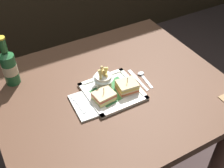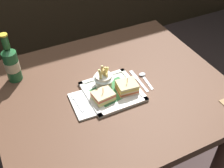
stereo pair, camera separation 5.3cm
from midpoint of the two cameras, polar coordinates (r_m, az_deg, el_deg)
name	(u,v)px [view 1 (the left image)]	position (r m, az deg, el deg)	size (l,w,h in m)	color
dining_table	(112,107)	(1.47, -1.12, -4.56)	(1.11, 0.94, 0.73)	#533424
square_plate	(112,92)	(1.35, -1.02, -1.56)	(0.25, 0.25, 0.02)	white
sandwich_half_left	(104,96)	(1.29, -2.78, -2.49)	(0.10, 0.09, 0.07)	#DDC381
sandwich_half_right	(127,87)	(1.33, 1.90, -0.56)	(0.10, 0.09, 0.08)	#D8B08C
fries_cup	(103,78)	(1.35, -2.88, 1.12)	(0.10, 0.10, 0.11)	silver
beer_bottle	(9,66)	(1.44, -20.87, 3.30)	(0.07, 0.07, 0.26)	#236639
folded_napkin	(84,106)	(1.29, -6.86, -4.35)	(0.09, 0.18, 0.01)	silver
fork	(78,103)	(1.30, -8.05, -3.71)	(0.02, 0.13, 0.00)	silver
knife	(137,79)	(1.43, 3.99, 1.01)	(0.02, 0.18, 0.00)	silver
spoon	(143,76)	(1.45, 5.09, 1.67)	(0.03, 0.13, 0.01)	silver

